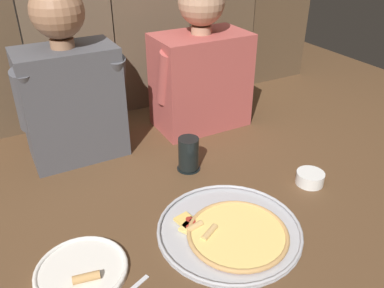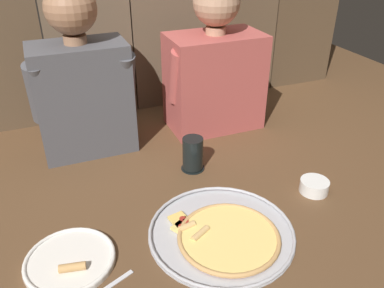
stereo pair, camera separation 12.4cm
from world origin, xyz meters
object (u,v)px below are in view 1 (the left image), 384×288
object	(u,v)px
drinking_glass	(189,154)
diner_left	(69,83)
dipping_bowl	(310,177)
pizza_tray	(232,231)
dinner_plate	(82,270)
diner_right	(201,64)

from	to	relation	value
drinking_glass	diner_left	xyz separation A→B (m)	(-0.32, 0.30, 0.23)
drinking_glass	dipping_bowl	distance (m)	0.43
pizza_tray	dipping_bowl	world-z (taller)	dipping_bowl
drinking_glass	pizza_tray	bearing A→B (deg)	-97.98
dipping_bowl	diner_left	bearing A→B (deg)	138.22
dinner_plate	drinking_glass	world-z (taller)	drinking_glass
dipping_bowl	drinking_glass	bearing A→B (deg)	139.15
pizza_tray	dipping_bowl	size ratio (longest dim) A/B	4.45
dipping_bowl	diner_right	world-z (taller)	diner_right
drinking_glass	diner_right	xyz separation A→B (m)	(0.22, 0.30, 0.21)
dinner_plate	diner_right	world-z (taller)	diner_right
dinner_plate	diner_left	xyz separation A→B (m)	(0.15, 0.60, 0.28)
drinking_glass	dipping_bowl	size ratio (longest dim) A/B	1.31
pizza_tray	dinner_plate	bearing A→B (deg)	171.63
dinner_plate	diner_left	distance (m)	0.68
dinner_plate	diner_right	size ratio (longest dim) A/B	0.39
diner_right	dipping_bowl	bearing A→B (deg)	-79.44
pizza_tray	diner_right	distance (m)	0.76
pizza_tray	dipping_bowl	bearing A→B (deg)	12.20
drinking_glass	diner_right	size ratio (longest dim) A/B	0.20
dipping_bowl	diner_right	size ratio (longest dim) A/B	0.15
dinner_plate	diner_left	world-z (taller)	diner_left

